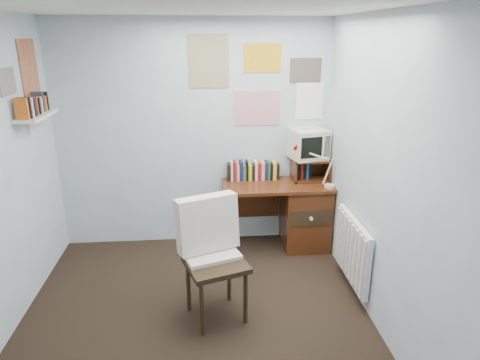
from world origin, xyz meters
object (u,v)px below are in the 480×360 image
(desk_chair, at_px, (216,264))
(radiator, at_px, (352,249))
(desk, at_px, (300,213))
(tv_riser, at_px, (310,169))
(wall_shelf, at_px, (36,116))
(desk_lamp, at_px, (331,169))
(crt_tv, at_px, (308,142))

(desk_chair, height_order, radiator, desk_chair)
(desk, relative_size, desk_chair, 1.18)
(radiator, bearing_deg, tv_riser, 99.28)
(wall_shelf, bearing_deg, radiator, -10.89)
(tv_riser, bearing_deg, wall_shelf, -169.68)
(desk_lamp, distance_m, radiator, 0.94)
(desk_lamp, bearing_deg, radiator, -92.37)
(tv_riser, xyz_separation_m, wall_shelf, (-2.69, -0.49, 0.74))
(desk, relative_size, desk_lamp, 2.91)
(tv_riser, bearing_deg, desk_lamp, -61.51)
(wall_shelf, bearing_deg, desk_lamp, 4.30)
(radiator, height_order, wall_shelf, wall_shelf)
(desk_chair, distance_m, wall_shelf, 2.11)
(tv_riser, relative_size, radiator, 0.50)
(desk_chair, distance_m, radiator, 1.32)
(desk_chair, relative_size, radiator, 1.27)
(desk, bearing_deg, tv_riser, 42.96)
(desk_chair, bearing_deg, desk_lamp, 21.79)
(desk_chair, distance_m, crt_tv, 1.87)
(crt_tv, bearing_deg, radiator, -92.06)
(radiator, bearing_deg, crt_tv, 100.91)
(desk_lamp, xyz_separation_m, wall_shelf, (-2.84, -0.21, 0.65))
(crt_tv, relative_size, radiator, 0.47)
(crt_tv, xyz_separation_m, wall_shelf, (-2.66, -0.51, 0.43))
(crt_tv, height_order, radiator, crt_tv)
(desk, bearing_deg, radiator, -72.76)
(tv_riser, relative_size, wall_shelf, 0.65)
(desk_lamp, height_order, crt_tv, crt_tv)
(desk, height_order, tv_riser, tv_riser)
(radiator, bearing_deg, wall_shelf, 169.11)
(desk_chair, xyz_separation_m, crt_tv, (1.08, 1.37, 0.68))
(desk, distance_m, radiator, 0.97)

